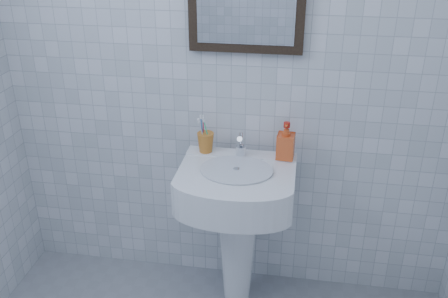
# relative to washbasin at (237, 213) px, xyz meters

# --- Properties ---
(wall_back) EXTENTS (2.20, 0.02, 2.50)m
(wall_back) POSITION_rel_washbasin_xyz_m (-0.06, 0.22, 0.72)
(wall_back) COLOR white
(wall_back) RESTS_ON ground
(washbasin) EXTENTS (0.51, 0.37, 0.79)m
(washbasin) POSITION_rel_washbasin_xyz_m (0.00, 0.00, 0.00)
(washbasin) COLOR white
(washbasin) RESTS_ON ground
(faucet) EXTENTS (0.05, 0.10, 0.12)m
(faucet) POSITION_rel_washbasin_xyz_m (0.00, 0.09, 0.30)
(faucet) COLOR silver
(faucet) RESTS_ON washbasin
(toothbrush_cup) EXTENTS (0.09, 0.09, 0.09)m
(toothbrush_cup) POSITION_rel_washbasin_xyz_m (-0.17, 0.11, 0.30)
(toothbrush_cup) COLOR orange
(toothbrush_cup) RESTS_ON washbasin
(soap_dispenser) EXTENTS (0.08, 0.09, 0.17)m
(soap_dispenser) POSITION_rel_washbasin_xyz_m (0.20, 0.11, 0.34)
(soap_dispenser) COLOR red
(soap_dispenser) RESTS_ON washbasin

